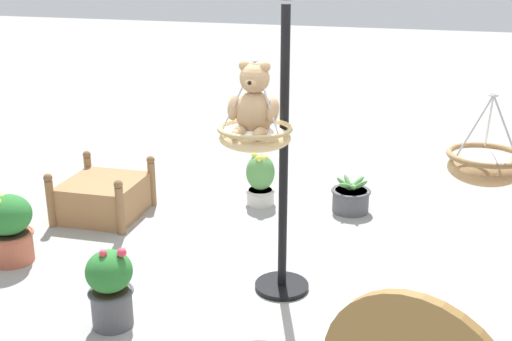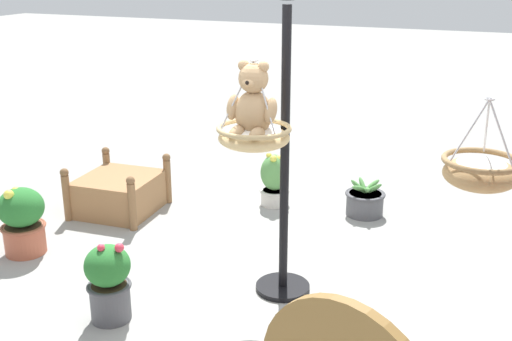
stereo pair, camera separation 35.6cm
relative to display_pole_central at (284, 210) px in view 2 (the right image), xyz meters
name	(u,v)px [view 2 (the right image)]	position (x,y,z in m)	size (l,w,h in m)	color
ground_plane	(257,291)	(0.18, 0.10, -0.71)	(40.00, 40.00, 0.00)	gray
display_pole_central	(284,210)	(0.00, 0.00, 0.00)	(0.44, 0.44, 2.31)	black
hanging_basket_with_teddy	(254,136)	(0.15, 0.25, 0.65)	(0.55, 0.55, 0.65)	tan
teddy_bear	(253,105)	(0.15, 0.27, 0.88)	(0.38, 0.33, 0.55)	tan
hanging_basket_left_high	(481,171)	(-1.41, 0.43, 0.64)	(0.48, 0.48, 0.57)	#A37F51
wooden_planter_box	(119,192)	(2.17, -0.92, -0.49)	(0.89, 0.91, 0.56)	#9E7047
potted_plant_fern_front	(365,201)	(-0.27, -1.79, -0.55)	(0.42, 0.42, 0.38)	#4C4C51
potted_plant_tall_leafy	(22,220)	(2.41, 0.25, -0.38)	(0.41, 0.41, 0.65)	#AD563D
potted_plant_bushy_green	(275,180)	(0.71, -1.71, -0.42)	(0.33, 0.33, 0.59)	beige
potted_plant_conical_shrub	(109,281)	(1.05, 0.89, -0.39)	(0.34, 0.34, 0.64)	#4C4C51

